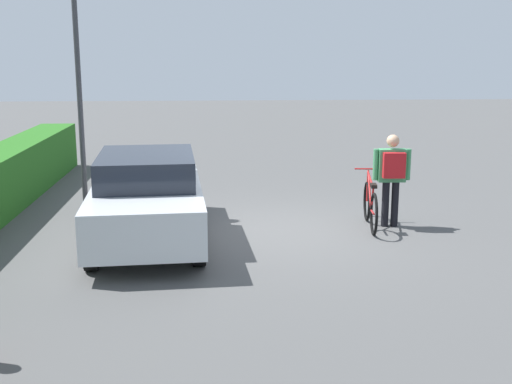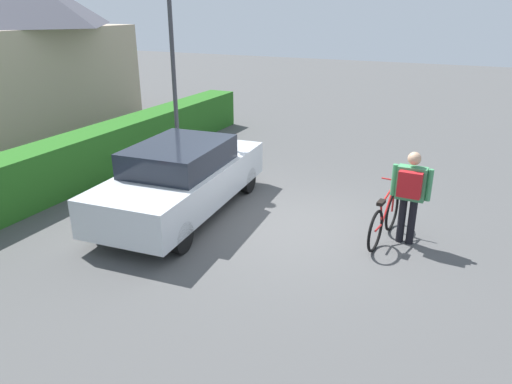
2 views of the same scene
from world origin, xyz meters
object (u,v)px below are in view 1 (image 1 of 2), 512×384
at_px(person_rider, 392,172).
at_px(street_lamp, 77,56).
at_px(parked_car_near, 147,196).
at_px(bicycle, 370,206).

xyz_separation_m(person_rider, street_lamp, (1.47, 5.66, 1.99)).
height_order(parked_car_near, street_lamp, street_lamp).
distance_m(bicycle, person_rider, 0.71).
height_order(parked_car_near, person_rider, person_rider).
xyz_separation_m(bicycle, street_lamp, (1.50, 5.29, 2.59)).
distance_m(parked_car_near, street_lamp, 3.32).
height_order(bicycle, person_rider, person_rider).
bearing_deg(parked_car_near, person_rider, -83.17).
bearing_deg(person_rider, street_lamp, 75.41).
xyz_separation_m(parked_car_near, person_rider, (0.51, -4.24, 0.26)).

